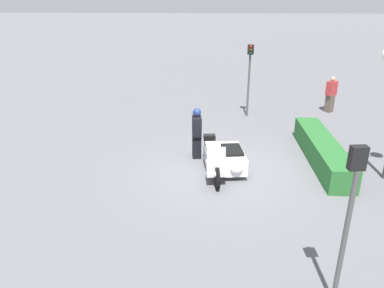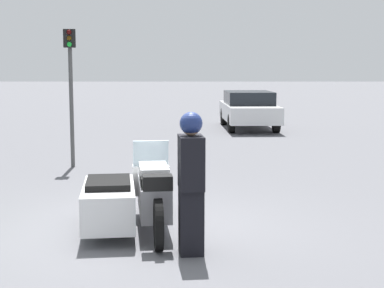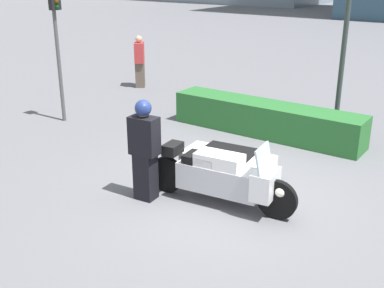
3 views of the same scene
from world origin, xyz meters
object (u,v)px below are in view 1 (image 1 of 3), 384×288
(officer_rider, at_px, (197,132))
(pedestrian_bystander, at_px, (331,94))
(traffic_light_far, at_px, (249,70))
(police_motorcycle, at_px, (224,159))
(hedge_bush_curbside, at_px, (322,151))
(traffic_light_near, at_px, (350,205))

(officer_rider, distance_m, pedestrian_bystander, 7.97)
(officer_rider, xyz_separation_m, traffic_light_far, (-4.49, 2.10, 1.16))
(traffic_light_far, distance_m, pedestrian_bystander, 4.12)
(traffic_light_far, bearing_deg, police_motorcycle, -10.68)
(hedge_bush_curbside, bearing_deg, pedestrian_bystander, 161.39)
(police_motorcycle, distance_m, pedestrian_bystander, 8.18)
(police_motorcycle, height_order, officer_rider, officer_rider)
(officer_rider, bearing_deg, traffic_light_near, -72.78)
(traffic_light_near, bearing_deg, traffic_light_far, -3.60)
(officer_rider, relative_size, traffic_light_far, 0.55)
(officer_rider, height_order, traffic_light_far, traffic_light_far)
(police_motorcycle, height_order, traffic_light_near, traffic_light_near)
(police_motorcycle, xyz_separation_m, hedge_bush_curbside, (-0.98, 3.24, -0.09))
(traffic_light_far, height_order, pedestrian_bystander, traffic_light_far)
(police_motorcycle, height_order, pedestrian_bystander, pedestrian_bystander)
(pedestrian_bystander, bearing_deg, officer_rider, 96.06)
(traffic_light_near, height_order, traffic_light_far, traffic_light_far)
(hedge_bush_curbside, distance_m, traffic_light_far, 5.31)
(police_motorcycle, distance_m, traffic_light_near, 5.62)
(traffic_light_near, bearing_deg, pedestrian_bystander, -22.53)
(officer_rider, relative_size, pedestrian_bystander, 1.05)
(officer_rider, xyz_separation_m, hedge_bush_curbside, (0.12, 4.11, -0.54))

